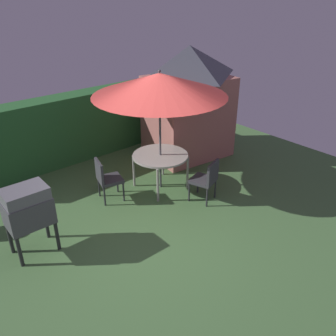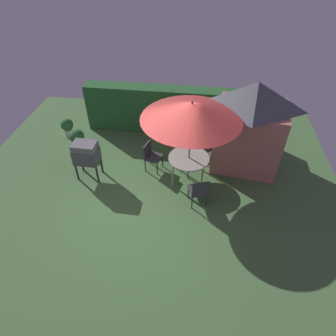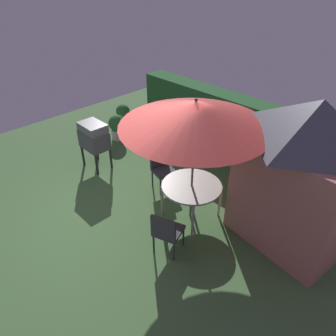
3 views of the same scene
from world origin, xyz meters
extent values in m
plane|color=#47703D|center=(0.00, 0.00, 0.00)|extent=(11.00, 11.00, 0.00)
cube|color=#28602D|center=(0.00, 3.50, 0.83)|extent=(5.58, 0.60, 1.66)
cube|color=#B26B60|center=(2.72, 1.88, 1.01)|extent=(2.09, 1.76, 2.01)
pyramid|color=#4C515B|center=(2.72, 1.88, 2.38)|extent=(2.21, 1.86, 0.73)
cube|color=brown|center=(2.82, 2.65, 0.79)|extent=(0.80, 0.13, 1.57)
cylinder|color=#B2ADA3|center=(1.05, 0.96, 0.76)|extent=(1.18, 1.18, 0.04)
cylinder|color=gray|center=(0.64, 0.54, 0.37)|extent=(0.05, 0.05, 0.74)
cylinder|color=gray|center=(1.46, 0.54, 0.37)|extent=(0.05, 0.05, 0.74)
cylinder|color=gray|center=(0.64, 1.37, 0.37)|extent=(0.05, 0.05, 0.74)
cylinder|color=gray|center=(1.46, 1.37, 0.37)|extent=(0.05, 0.05, 0.74)
cylinder|color=#4C4C51|center=(1.05, 0.96, 1.24)|extent=(0.04, 0.04, 2.49)
cone|color=#B73833|center=(1.05, 0.96, 2.27)|extent=(2.66, 2.66, 0.44)
sphere|color=#4C4C51|center=(1.05, 0.96, 2.52)|extent=(0.06, 0.06, 0.06)
cube|color=#47474C|center=(-1.89, 0.67, 0.78)|extent=(0.71, 0.51, 0.45)
cube|color=slate|center=(-1.89, 0.67, 1.10)|extent=(0.67, 0.48, 0.20)
cylinder|color=#262628|center=(-2.20, 0.46, 0.28)|extent=(0.06, 0.06, 0.55)
cylinder|color=#262628|center=(-1.58, 0.46, 0.28)|extent=(0.06, 0.06, 0.55)
cylinder|color=#262628|center=(-2.20, 0.88, 0.28)|extent=(0.06, 0.06, 0.55)
cylinder|color=#262628|center=(-1.58, 0.88, 0.28)|extent=(0.06, 0.06, 0.55)
cube|color=#38383D|center=(1.86, 1.58, 0.45)|extent=(0.65, 0.65, 0.06)
cube|color=#38383D|center=(2.03, 1.71, 0.68)|extent=(0.32, 0.39, 0.45)
cylinder|color=#2C2C30|center=(2.14, 1.55, 0.23)|extent=(0.04, 0.04, 0.45)
cylinder|color=#2C2C30|center=(1.90, 1.86, 0.23)|extent=(0.04, 0.04, 0.45)
cylinder|color=#2C2C30|center=(1.83, 1.30, 0.23)|extent=(0.04, 0.04, 0.45)
cylinder|color=#2C2C30|center=(1.58, 1.62, 0.23)|extent=(0.04, 0.04, 0.45)
cube|color=#38383D|center=(-0.03, 1.25, 0.45)|extent=(0.56, 0.56, 0.06)
cube|color=#38383D|center=(-0.24, 1.30, 0.68)|extent=(0.17, 0.46, 0.45)
cylinder|color=#2C2C30|center=(-0.17, 1.49, 0.23)|extent=(0.04, 0.04, 0.45)
cylinder|color=#2C2C30|center=(-0.28, 1.11, 0.23)|extent=(0.04, 0.04, 0.45)
cylinder|color=#2C2C30|center=(0.21, 1.39, 0.23)|extent=(0.04, 0.04, 0.45)
cylinder|color=#2C2C30|center=(0.11, 1.00, 0.23)|extent=(0.04, 0.04, 0.45)
cube|color=#38383D|center=(1.37, 0.00, 0.45)|extent=(0.58, 0.58, 0.06)
cube|color=#38383D|center=(1.44, -0.20, 0.68)|extent=(0.45, 0.20, 0.45)
cylinder|color=#2C2C30|center=(1.25, -0.25, 0.23)|extent=(0.04, 0.04, 0.45)
cylinder|color=#2C2C30|center=(1.63, -0.12, 0.23)|extent=(0.04, 0.04, 0.45)
cylinder|color=#2C2C30|center=(1.12, 0.13, 0.23)|extent=(0.04, 0.04, 0.45)
cylinder|color=#2C2C30|center=(1.50, 0.26, 0.23)|extent=(0.04, 0.04, 0.45)
cylinder|color=silver|center=(-2.73, 1.95, 0.15)|extent=(0.36, 0.36, 0.30)
sphere|color=#2D6B33|center=(-2.73, 1.95, 0.51)|extent=(0.48, 0.48, 0.48)
cylinder|color=silver|center=(-3.38, 2.68, 0.14)|extent=(0.29, 0.29, 0.27)
sphere|color=#2D6B33|center=(-3.38, 2.68, 0.46)|extent=(0.44, 0.44, 0.44)
camera|label=1|loc=(-3.26, -4.32, 3.95)|focal=38.02mm
camera|label=2|loc=(1.31, -5.63, 5.94)|focal=31.27mm
camera|label=3|loc=(4.25, -2.85, 4.44)|focal=33.80mm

